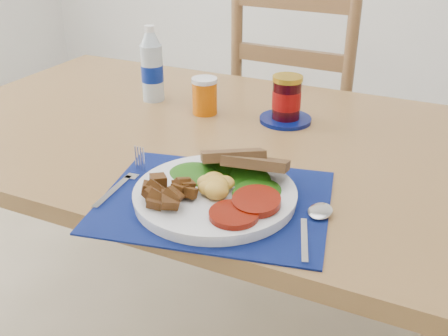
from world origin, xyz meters
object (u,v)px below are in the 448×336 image
Objects in this scene: chair_far at (300,93)px; water_bottle at (152,68)px; juice_glass at (205,97)px; jam_on_saucer at (286,102)px; breakfast_plate at (211,191)px.

chair_far is 0.69m from water_bottle.
water_bottle is at bearing 170.00° from juice_glass.
jam_on_saucer is (0.22, 0.04, 0.01)m from juice_glass.
water_bottle is at bearing 68.84° from chair_far.
water_bottle is 1.57× the size of jam_on_saucer.
juice_glass is 0.22m from jam_on_saucer.
breakfast_plate is at bearing -61.46° from juice_glass.
breakfast_plate is 2.27× the size of jam_on_saucer.
chair_far is at bearing 83.21° from juice_glass.
water_bottle is at bearing 108.84° from breakfast_plate.
juice_glass is at bearing 85.33° from chair_far.
breakfast_plate is 0.61m from water_bottle.
juice_glass is at bearing -10.00° from water_bottle.
chair_far reaches higher than breakfast_plate.
chair_far is 0.66m from juice_glass.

